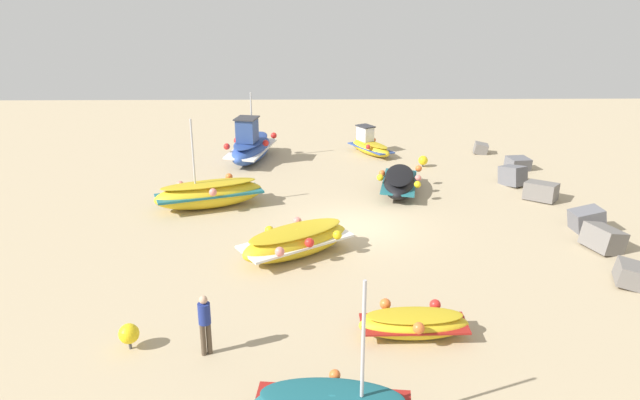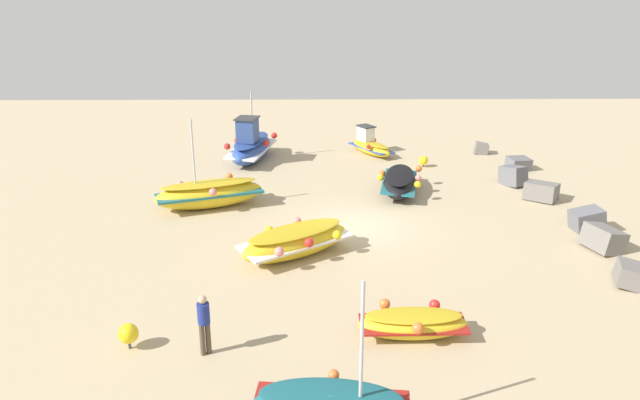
# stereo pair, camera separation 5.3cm
# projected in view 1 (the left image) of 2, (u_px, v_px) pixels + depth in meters

# --- Properties ---
(ground_plane) EXTENTS (55.21, 55.21, 0.00)m
(ground_plane) POSITION_uv_depth(u_px,v_px,m) (357.00, 226.00, 24.12)
(ground_plane) COLOR tan
(fishing_boat_0) EXTENTS (3.12, 4.92, 3.97)m
(fishing_boat_0) POSITION_uv_depth(u_px,v_px,m) (209.00, 193.00, 25.95)
(fishing_boat_0) COLOR gold
(fishing_boat_0) RESTS_ON ground_plane
(fishing_boat_1) EXTENTS (4.13, 2.27, 1.05)m
(fishing_boat_1) POSITION_uv_depth(u_px,v_px,m) (399.00, 182.00, 27.83)
(fishing_boat_1) COLOR black
(fishing_boat_1) RESTS_ON ground_plane
(fishing_boat_2) EXTENTS (3.59, 4.32, 1.10)m
(fishing_boat_2) POSITION_uv_depth(u_px,v_px,m) (296.00, 241.00, 21.36)
(fishing_boat_2) COLOR gold
(fishing_boat_2) RESTS_ON ground_plane
(fishing_boat_3) EXTENTS (4.98, 2.68, 3.69)m
(fishing_boat_3) POSITION_uv_depth(u_px,v_px,m) (251.00, 146.00, 32.70)
(fishing_boat_3) COLOR #2D4C9E
(fishing_boat_3) RESTS_ON ground_plane
(fishing_boat_5) EXTENTS (1.61, 3.04, 0.82)m
(fishing_boat_5) POSITION_uv_depth(u_px,v_px,m) (414.00, 323.00, 16.54)
(fishing_boat_5) COLOR gold
(fishing_boat_5) RESTS_ON ground_plane
(fishing_boat_6) EXTENTS (3.23, 2.54, 1.56)m
(fishing_boat_6) POSITION_uv_depth(u_px,v_px,m) (370.00, 146.00, 34.07)
(fishing_boat_6) COLOR gold
(fishing_boat_6) RESTS_ON ground_plane
(person_walking) EXTENTS (0.32, 0.32, 1.70)m
(person_walking) POSITION_uv_depth(u_px,v_px,m) (205.00, 321.00, 15.54)
(person_walking) COLOR brown
(person_walking) RESTS_ON ground_plane
(breakwater_rocks) EXTENTS (22.11, 2.69, 1.13)m
(breakwater_rocks) POSITION_uv_depth(u_px,v_px,m) (572.00, 217.00, 24.08)
(breakwater_rocks) COLOR slate
(breakwater_rocks) RESTS_ON ground_plane
(mooring_buoy_0) EXTENTS (0.49, 0.49, 0.60)m
(mooring_buoy_0) POSITION_uv_depth(u_px,v_px,m) (423.00, 160.00, 31.76)
(mooring_buoy_0) COLOR #3F3F42
(mooring_buoy_0) RESTS_ON ground_plane
(mooring_buoy_1) EXTENTS (0.54, 0.54, 0.73)m
(mooring_buoy_1) POSITION_uv_depth(u_px,v_px,m) (129.00, 334.00, 15.94)
(mooring_buoy_1) COLOR #3F3F42
(mooring_buoy_1) RESTS_ON ground_plane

